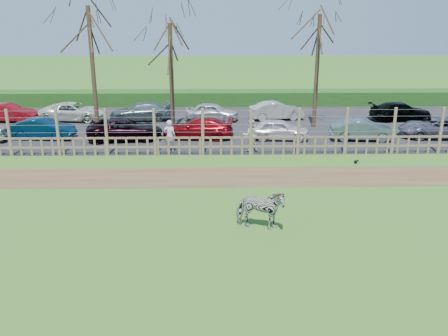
{
  "coord_description": "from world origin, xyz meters",
  "views": [
    {
      "loc": [
        0.62,
        -17.19,
        7.65
      ],
      "look_at": [
        1.0,
        2.5,
        1.1
      ],
      "focal_mm": 40.0,
      "sensor_mm": 36.0,
      "label": 1
    }
  ],
  "objects_px": {
    "zebra": "(260,209)",
    "car_3": "(198,128)",
    "tree_right": "(318,44)",
    "car_9": "(140,112)",
    "visitor_b": "(250,135)",
    "car_5": "(362,130)",
    "tree_mid": "(171,51)",
    "car_1": "(43,129)",
    "tree_left": "(90,40)",
    "car_8": "(73,112)",
    "car_10": "(212,112)",
    "car_11": "(276,111)",
    "crow": "(356,162)",
    "visitor_a": "(170,136)",
    "car_7": "(8,113)",
    "car_13": "(401,111)",
    "car_4": "(279,129)",
    "car_2": "(125,130)"
  },
  "relations": [
    {
      "from": "visitor_a",
      "to": "crow",
      "type": "xyz_separation_m",
      "value": [
        9.46,
        -2.19,
        -0.81
      ]
    },
    {
      "from": "car_11",
      "to": "car_13",
      "type": "relative_size",
      "value": 0.88
    },
    {
      "from": "car_5",
      "to": "car_11",
      "type": "bearing_deg",
      "value": 42.08
    },
    {
      "from": "car_2",
      "to": "car_13",
      "type": "height_order",
      "value": "same"
    },
    {
      "from": "car_11",
      "to": "car_7",
      "type": "bearing_deg",
      "value": 83.93
    },
    {
      "from": "car_11",
      "to": "car_10",
      "type": "bearing_deg",
      "value": 86.22
    },
    {
      "from": "tree_left",
      "to": "car_5",
      "type": "bearing_deg",
      "value": -6.42
    },
    {
      "from": "car_2",
      "to": "tree_left",
      "type": "bearing_deg",
      "value": 46.35
    },
    {
      "from": "car_1",
      "to": "car_2",
      "type": "distance_m",
      "value": 4.84
    },
    {
      "from": "car_2",
      "to": "visitor_a",
      "type": "bearing_deg",
      "value": -138.29
    },
    {
      "from": "visitor_b",
      "to": "car_9",
      "type": "distance_m",
      "value": 10.19
    },
    {
      "from": "car_3",
      "to": "car_7",
      "type": "relative_size",
      "value": 1.14
    },
    {
      "from": "tree_left",
      "to": "tree_right",
      "type": "xyz_separation_m",
      "value": [
        13.5,
        1.5,
        -0.37
      ]
    },
    {
      "from": "car_5",
      "to": "crow",
      "type": "bearing_deg",
      "value": 165.0
    },
    {
      "from": "car_1",
      "to": "car_5",
      "type": "relative_size",
      "value": 1.0
    },
    {
      "from": "visitor_a",
      "to": "car_1",
      "type": "height_order",
      "value": "visitor_a"
    },
    {
      "from": "crow",
      "to": "car_4",
      "type": "xyz_separation_m",
      "value": [
        -3.32,
        4.57,
        0.54
      ]
    },
    {
      "from": "tree_mid",
      "to": "car_3",
      "type": "distance_m",
      "value": 5.03
    },
    {
      "from": "tree_right",
      "to": "car_13",
      "type": "distance_m",
      "value": 7.98
    },
    {
      "from": "crow",
      "to": "car_8",
      "type": "distance_m",
      "value": 19.29
    },
    {
      "from": "tree_left",
      "to": "car_10",
      "type": "xyz_separation_m",
      "value": [
        6.97,
        3.47,
        -4.98
      ]
    },
    {
      "from": "zebra",
      "to": "car_3",
      "type": "height_order",
      "value": "zebra"
    },
    {
      "from": "tree_right",
      "to": "car_5",
      "type": "distance_m",
      "value": 6.04
    },
    {
      "from": "car_5",
      "to": "car_8",
      "type": "bearing_deg",
      "value": 77.15
    },
    {
      "from": "car_8",
      "to": "car_5",
      "type": "bearing_deg",
      "value": -103.72
    },
    {
      "from": "tree_left",
      "to": "crow",
      "type": "height_order",
      "value": "tree_left"
    },
    {
      "from": "visitor_b",
      "to": "car_3",
      "type": "height_order",
      "value": "visitor_b"
    },
    {
      "from": "car_7",
      "to": "car_11",
      "type": "bearing_deg",
      "value": -84.69
    },
    {
      "from": "crow",
      "to": "car_8",
      "type": "height_order",
      "value": "car_8"
    },
    {
      "from": "visitor_a",
      "to": "car_7",
      "type": "relative_size",
      "value": 0.47
    },
    {
      "from": "car_4",
      "to": "car_7",
      "type": "height_order",
      "value": "same"
    },
    {
      "from": "tree_right",
      "to": "car_2",
      "type": "relative_size",
      "value": 1.7
    },
    {
      "from": "visitor_a",
      "to": "car_13",
      "type": "distance_m",
      "value": 16.69
    },
    {
      "from": "tree_right",
      "to": "car_9",
      "type": "xyz_separation_m",
      "value": [
        -11.39,
        2.08,
        -4.6
      ]
    },
    {
      "from": "car_3",
      "to": "car_13",
      "type": "relative_size",
      "value": 1.0
    },
    {
      "from": "crow",
      "to": "car_7",
      "type": "relative_size",
      "value": 0.07
    },
    {
      "from": "car_1",
      "to": "car_10",
      "type": "bearing_deg",
      "value": -60.29
    },
    {
      "from": "car_5",
      "to": "car_7",
      "type": "bearing_deg",
      "value": 80.86
    },
    {
      "from": "car_8",
      "to": "car_10",
      "type": "xyz_separation_m",
      "value": [
        9.42,
        -0.21,
        0.0
      ]
    },
    {
      "from": "crow",
      "to": "visitor_a",
      "type": "bearing_deg",
      "value": 166.98
    },
    {
      "from": "car_10",
      "to": "car_13",
      "type": "bearing_deg",
      "value": -83.22
    },
    {
      "from": "zebra",
      "to": "car_7",
      "type": "distance_m",
      "value": 22.93
    },
    {
      "from": "tree_left",
      "to": "crow",
      "type": "bearing_deg",
      "value": -23.29
    },
    {
      "from": "tree_mid",
      "to": "car_13",
      "type": "distance_m",
      "value": 16.0
    },
    {
      "from": "tree_mid",
      "to": "car_8",
      "type": "distance_m",
      "value": 8.56
    },
    {
      "from": "visitor_a",
      "to": "car_1",
      "type": "distance_m",
      "value": 8.15
    },
    {
      "from": "visitor_b",
      "to": "car_11",
      "type": "distance_m",
      "value": 7.97
    },
    {
      "from": "visitor_b",
      "to": "car_5",
      "type": "relative_size",
      "value": 0.47
    },
    {
      "from": "car_7",
      "to": "car_10",
      "type": "height_order",
      "value": "same"
    },
    {
      "from": "zebra",
      "to": "car_5",
      "type": "bearing_deg",
      "value": -17.59
    }
  ]
}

